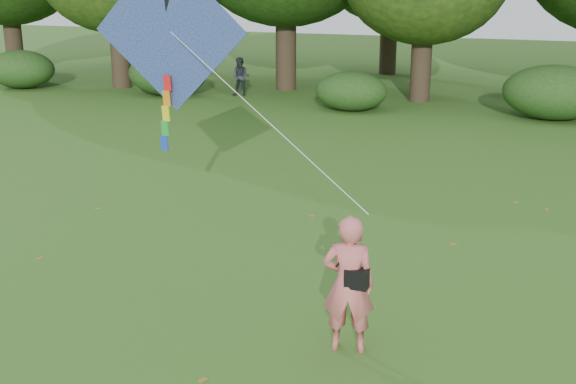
% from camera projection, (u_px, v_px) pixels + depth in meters
% --- Properties ---
extents(ground, '(100.00, 100.00, 0.00)m').
position_uv_depth(ground, '(296.00, 342.00, 9.91)').
color(ground, '#265114').
rests_on(ground, ground).
extents(man_kite_flyer, '(0.77, 0.58, 1.90)m').
position_uv_depth(man_kite_flyer, '(348.00, 284.00, 9.47)').
color(man_kite_flyer, '#D96666').
rests_on(man_kite_flyer, ground).
extents(bystander_left, '(0.84, 0.70, 1.57)m').
position_uv_depth(bystander_left, '(241.00, 77.00, 29.48)').
color(bystander_left, '#252A31').
rests_on(bystander_left, ground).
extents(crossbody_bag, '(0.43, 0.20, 0.73)m').
position_uv_depth(crossbody_bag, '(357.00, 277.00, 9.36)').
color(crossbody_bag, black).
rests_on(crossbody_bag, ground).
extents(flying_kite, '(5.32, 2.50, 3.37)m').
position_uv_depth(flying_kite, '(170.00, 34.00, 11.78)').
color(flying_kite, '#2847AE').
rests_on(flying_kite, ground).
extents(shrub_band, '(39.15, 3.22, 1.88)m').
position_uv_depth(shrub_band, '(444.00, 90.00, 25.69)').
color(shrub_band, '#264919').
rests_on(shrub_band, ground).
extents(fallen_leaves, '(11.06, 11.44, 0.01)m').
position_uv_depth(fallen_leaves, '(319.00, 278.00, 11.97)').
color(fallen_leaves, olive).
rests_on(fallen_leaves, ground).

